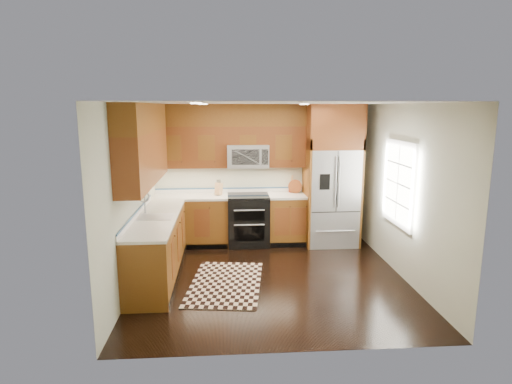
{
  "coord_description": "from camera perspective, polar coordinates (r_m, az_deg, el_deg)",
  "views": [
    {
      "loc": [
        -0.65,
        -6.05,
        2.55
      ],
      "look_at": [
        -0.18,
        0.6,
        1.22
      ],
      "focal_mm": 30.0,
      "sensor_mm": 36.0,
      "label": 1
    }
  ],
  "objects": [
    {
      "name": "range",
      "position": [
        8.01,
        -1.02,
        -3.76
      ],
      "size": [
        0.76,
        0.67,
        0.95
      ],
      "color": "black",
      "rests_on": "ground"
    },
    {
      "name": "sink_faucet",
      "position": [
        6.56,
        -13.44,
        -2.74
      ],
      "size": [
        0.54,
        0.44,
        0.37
      ],
      "color": "#B2B2B7",
      "rests_on": "countertop"
    },
    {
      "name": "upper_cabinets",
      "position": [
        7.18,
        -8.08,
        7.0
      ],
      "size": [
        2.85,
        3.0,
        1.15
      ],
      "color": "brown",
      "rests_on": "ground"
    },
    {
      "name": "cutting_board",
      "position": [
        8.15,
        5.22,
        -0.08
      ],
      "size": [
        0.3,
        0.3,
        0.02
      ],
      "primitive_type": "cylinder",
      "rotation": [
        0.0,
        0.0,
        -0.19
      ],
      "color": "brown",
      "rests_on": "countertop"
    },
    {
      "name": "window",
      "position": [
        6.88,
        18.49,
        1.1
      ],
      "size": [
        0.04,
        1.1,
        1.3
      ],
      "color": "white",
      "rests_on": "ground"
    },
    {
      "name": "base_cabinets",
      "position": [
        7.29,
        -8.47,
        -5.58
      ],
      "size": [
        2.85,
        3.0,
        0.9
      ],
      "color": "brown",
      "rests_on": "ground"
    },
    {
      "name": "countertop",
      "position": [
        7.27,
        -7.39,
        -1.75
      ],
      "size": [
        2.86,
        3.01,
        0.04
      ],
      "color": "silver",
      "rests_on": "base_cabinets"
    },
    {
      "name": "ground",
      "position": [
        6.6,
        1.98,
        -11.43
      ],
      "size": [
        4.0,
        4.0,
        0.0
      ],
      "primitive_type": "plane",
      "color": "black",
      "rests_on": "ground"
    },
    {
      "name": "microwave",
      "position": [
        7.91,
        -1.11,
        4.84
      ],
      "size": [
        0.76,
        0.4,
        0.42
      ],
      "color": "#B2B2B7",
      "rests_on": "ground"
    },
    {
      "name": "wall_left",
      "position": [
        6.33,
        -16.26,
        -0.54
      ],
      "size": [
        0.02,
        4.0,
        2.6
      ],
      "primitive_type": "cube",
      "color": "#B0B3A1",
      "rests_on": "ground"
    },
    {
      "name": "rug",
      "position": [
        6.43,
        -4.05,
        -12.03
      ],
      "size": [
        1.21,
        1.79,
        0.01
      ],
      "primitive_type": "cube",
      "rotation": [
        0.0,
        0.0,
        -0.13
      ],
      "color": "black",
      "rests_on": "ground"
    },
    {
      "name": "utensil_crock",
      "position": [
        8.21,
        4.77,
        0.76
      ],
      "size": [
        0.15,
        0.15,
        0.33
      ],
      "color": "#AE3215",
      "rests_on": "countertop"
    },
    {
      "name": "wall_back",
      "position": [
        8.18,
        0.58,
        2.5
      ],
      "size": [
        4.0,
        0.02,
        2.6
      ],
      "primitive_type": "cube",
      "color": "#B0B3A1",
      "rests_on": "ground"
    },
    {
      "name": "wall_right",
      "position": [
        6.73,
        19.26,
        -0.04
      ],
      "size": [
        0.02,
        4.0,
        2.6
      ],
      "primitive_type": "cube",
      "color": "#B0B3A1",
      "rests_on": "ground"
    },
    {
      "name": "knife_block",
      "position": [
        7.96,
        -4.99,
        0.45
      ],
      "size": [
        0.15,
        0.17,
        0.29
      ],
      "color": "tan",
      "rests_on": "countertop"
    },
    {
      "name": "refrigerator",
      "position": [
        8.02,
        10.1,
        2.19
      ],
      "size": [
        0.98,
        0.75,
        2.6
      ],
      "color": "#B2B2B7",
      "rests_on": "ground"
    }
  ]
}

